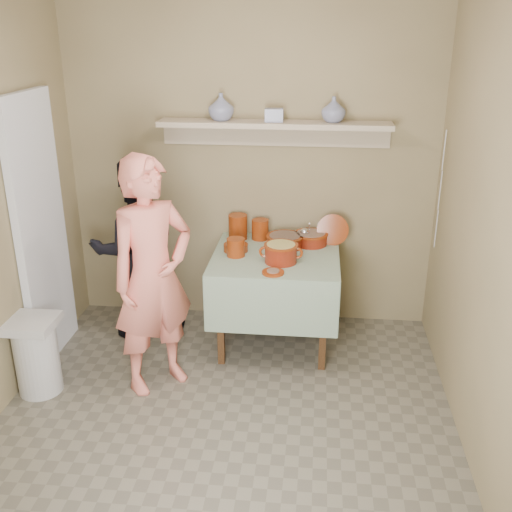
# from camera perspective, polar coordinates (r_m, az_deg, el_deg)

# --- Properties ---
(ground) EXTENTS (3.50, 3.50, 0.00)m
(ground) POSITION_cam_1_polar(r_m,az_deg,el_deg) (3.92, -3.48, -17.09)
(ground) COLOR #6A6353
(ground) RESTS_ON ground
(tile_panel) EXTENTS (0.06, 0.70, 2.00)m
(tile_panel) POSITION_cam_1_polar(r_m,az_deg,el_deg) (4.67, -19.78, 2.23)
(tile_panel) COLOR silver
(tile_panel) RESTS_ON ground
(plate_stack_a) EXTENTS (0.15, 0.15, 0.21)m
(plate_stack_a) POSITION_cam_1_polar(r_m,az_deg,el_deg) (4.92, -1.74, 2.79)
(plate_stack_a) COLOR maroon
(plate_stack_a) RESTS_ON serving_table
(plate_stack_b) EXTENTS (0.14, 0.14, 0.17)m
(plate_stack_b) POSITION_cam_1_polar(r_m,az_deg,el_deg) (4.91, 0.40, 2.55)
(plate_stack_b) COLOR maroon
(plate_stack_b) RESTS_ON serving_table
(bowl_stack) EXTENTS (0.14, 0.14, 0.14)m
(bowl_stack) POSITION_cam_1_polar(r_m,az_deg,el_deg) (4.56, -1.94, 0.83)
(bowl_stack) COLOR maroon
(bowl_stack) RESTS_ON serving_table
(empty_bowl) EXTENTS (0.19, 0.19, 0.06)m
(empty_bowl) POSITION_cam_1_polar(r_m,az_deg,el_deg) (4.68, -1.94, 0.82)
(empty_bowl) COLOR maroon
(empty_bowl) RESTS_ON serving_table
(propped_lid) EXTENTS (0.26, 0.08, 0.25)m
(propped_lid) POSITION_cam_1_polar(r_m,az_deg,el_deg) (4.83, 7.32, 2.48)
(propped_lid) COLOR maroon
(propped_lid) RESTS_ON serving_table
(vase_right) EXTENTS (0.21, 0.21, 0.19)m
(vase_right) POSITION_cam_1_polar(r_m,az_deg,el_deg) (4.69, 7.40, 13.67)
(vase_right) COLOR navy
(vase_right) RESTS_ON wall_shelf
(vase_left) EXTENTS (0.28, 0.28, 0.21)m
(vase_left) POSITION_cam_1_polar(r_m,az_deg,el_deg) (4.74, -3.35, 13.99)
(vase_left) COLOR navy
(vase_left) RESTS_ON wall_shelf
(ceramic_box) EXTENTS (0.15, 0.11, 0.10)m
(ceramic_box) POSITION_cam_1_polar(r_m,az_deg,el_deg) (4.69, 1.72, 13.26)
(ceramic_box) COLOR navy
(ceramic_box) RESTS_ON wall_shelf
(person_cook) EXTENTS (0.71, 0.71, 1.67)m
(person_cook) POSITION_cam_1_polar(r_m,az_deg,el_deg) (4.10, -9.78, -1.93)
(person_cook) COLOR #F07A68
(person_cook) RESTS_ON ground
(person_helper) EXTENTS (0.89, 0.80, 1.49)m
(person_helper) POSITION_cam_1_polar(r_m,az_deg,el_deg) (4.85, -11.31, 0.63)
(person_helper) COLOR black
(person_helper) RESTS_ON ground
(room_shell) EXTENTS (3.04, 3.54, 2.62)m
(room_shell) POSITION_cam_1_polar(r_m,az_deg,el_deg) (3.18, -4.14, 6.24)
(room_shell) COLOR #928259
(room_shell) RESTS_ON ground
(serving_table) EXTENTS (0.97, 0.97, 0.76)m
(serving_table) POSITION_cam_1_polar(r_m,az_deg,el_deg) (4.67, 1.90, -1.18)
(serving_table) COLOR #4C2D16
(serving_table) RESTS_ON ground
(cazuela_meat_a) EXTENTS (0.30, 0.30, 0.10)m
(cazuela_meat_a) POSITION_cam_1_polar(r_m,az_deg,el_deg) (4.75, 2.76, 1.54)
(cazuela_meat_a) COLOR maroon
(cazuela_meat_a) RESTS_ON serving_table
(cazuela_meat_b) EXTENTS (0.28, 0.28, 0.10)m
(cazuela_meat_b) POSITION_cam_1_polar(r_m,az_deg,el_deg) (4.82, 5.24, 1.77)
(cazuela_meat_b) COLOR maroon
(cazuela_meat_b) RESTS_ON serving_table
(ladle) EXTENTS (0.08, 0.26, 0.19)m
(ladle) POSITION_cam_1_polar(r_m,az_deg,el_deg) (4.79, 4.67, 2.30)
(ladle) COLOR silver
(ladle) RESTS_ON cazuela_meat_b
(cazuela_rice) EXTENTS (0.33, 0.25, 0.14)m
(cazuela_rice) POSITION_cam_1_polar(r_m,az_deg,el_deg) (4.44, 2.39, 0.43)
(cazuela_rice) COLOR maroon
(cazuela_rice) RESTS_ON serving_table
(front_plate) EXTENTS (0.16, 0.16, 0.03)m
(front_plate) POSITION_cam_1_polar(r_m,az_deg,el_deg) (4.27, 1.63, -1.55)
(front_plate) COLOR maroon
(front_plate) RESTS_ON serving_table
(wall_shelf) EXTENTS (1.80, 0.25, 0.21)m
(wall_shelf) POSITION_cam_1_polar(r_m,az_deg,el_deg) (4.74, 1.78, 12.19)
(wall_shelf) COLOR tan
(wall_shelf) RESTS_ON room_shell
(trash_bin) EXTENTS (0.32, 0.32, 0.56)m
(trash_bin) POSITION_cam_1_polar(r_m,az_deg,el_deg) (4.47, -20.16, -8.84)
(trash_bin) COLOR silver
(trash_bin) RESTS_ON ground
(electrical_cord) EXTENTS (0.01, 0.05, 0.90)m
(electrical_cord) POSITION_cam_1_polar(r_m,az_deg,el_deg) (4.74, 17.13, 6.00)
(electrical_cord) COLOR silver
(electrical_cord) RESTS_ON wall_shelf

